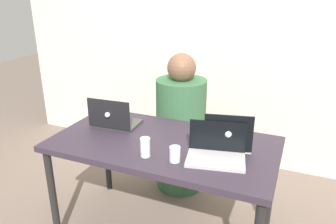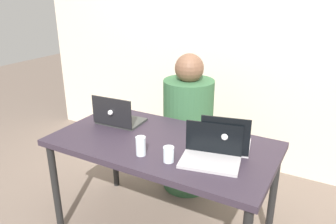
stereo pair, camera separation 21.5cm
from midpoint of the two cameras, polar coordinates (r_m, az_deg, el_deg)
back_wall at (r=3.22m, az=7.05°, el=12.59°), size 4.50×0.10×2.48m
desk at (r=2.19m, az=-3.63°, el=-6.86°), size 1.47×0.78×0.75m
person_at_center at (r=2.83m, az=0.05°, el=-3.31°), size 0.45×0.45×1.21m
laptop_back_right at (r=2.08m, az=7.46°, el=-4.77°), size 0.34×0.32×0.25m
laptop_front_right at (r=1.93m, az=5.26°, el=-6.94°), size 0.37×0.28×0.21m
laptop_back_left at (r=2.41m, az=-11.87°, el=-1.41°), size 0.34×0.27×0.22m
water_glass_center at (r=1.97m, az=-7.12°, el=-6.38°), size 0.06×0.06×0.12m
water_glass_right at (r=1.90m, az=-2.06°, el=-7.60°), size 0.06×0.06×0.09m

